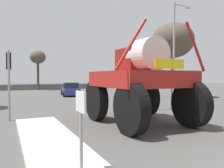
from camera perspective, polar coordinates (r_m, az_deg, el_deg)
The scene contains 11 objects.
ground_plane at distance 21.01m, azimuth -9.38°, elevation -4.15°, with size 120.00×120.00×0.00m, color #4C4947.
median_island at distance 8.26m, azimuth -15.76°, elevation -13.08°, with size 1.78×7.56×0.15m, color #B2AFA8.
lane_arrow_sign at distance 4.83m, azimuth -7.84°, elevation -8.26°, with size 0.07×0.60×1.74m.
oversize_sprayer at distance 10.60m, azimuth 7.14°, elevation 0.67°, with size 4.42×5.45×4.48m.
sedan_ahead at distance 26.38m, azimuth -10.44°, elevation -1.37°, with size 2.30×4.29×1.52m.
traffic_signal_near_left at distance 12.45m, azimuth -24.56°, elevation 3.31°, with size 0.24×0.54×3.49m.
traffic_signal_near_right at distance 15.32m, azimuth 10.59°, elevation 3.67°, with size 0.24×0.54×3.68m.
streetlight_near_right at distance 20.69m, azimuth 15.59°, elevation 8.87°, with size 1.79×0.24×8.60m.
bare_tree_right at distance 25.22m, azimuth 15.08°, elevation 10.55°, with size 4.39×4.39×7.91m.
bare_tree_far_center at distance 38.91m, azimuth -18.17°, elevation 6.25°, with size 2.52×2.52×6.45m.
roadside_barrier at distance 40.03m, azimuth -16.96°, elevation -0.70°, with size 25.82×0.24×0.90m, color #59595B.
Camera 1 is at (-5.66, -2.12, 2.20)m, focal length 36.31 mm.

